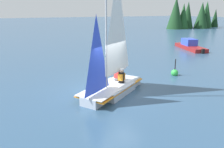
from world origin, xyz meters
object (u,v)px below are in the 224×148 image
(sailor_crew, at_px, (118,76))
(motorboat_distant, at_px, (190,46))
(buoy_marker, at_px, (175,73))
(sailboat_main, at_px, (112,77))
(sailor_helm, at_px, (122,79))

(sailor_crew, height_order, motorboat_distant, sailor_crew)
(buoy_marker, bearing_deg, sailboat_main, -170.65)
(sailor_helm, bearing_deg, buoy_marker, 158.26)
(sailor_helm, distance_m, buoy_marker, 4.51)
(sailor_helm, distance_m, sailor_crew, 0.50)
(sailboat_main, xyz_separation_m, sailor_helm, (0.63, 0.14, -0.21))
(sailor_helm, bearing_deg, sailboat_main, -18.46)
(sailor_helm, xyz_separation_m, motorboat_distant, (13.14, 7.35, -0.26))
(sailboat_main, distance_m, sailor_crew, 0.95)
(sailor_helm, relative_size, motorboat_distant, 0.23)
(buoy_marker, bearing_deg, sailor_crew, -177.42)
(sailboat_main, height_order, sailor_helm, sailboat_main)
(sailboat_main, relative_size, motorboat_distant, 1.19)
(sailor_helm, height_order, motorboat_distant, sailor_helm)
(sailboat_main, xyz_separation_m, motorboat_distant, (13.77, 7.49, -0.46))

